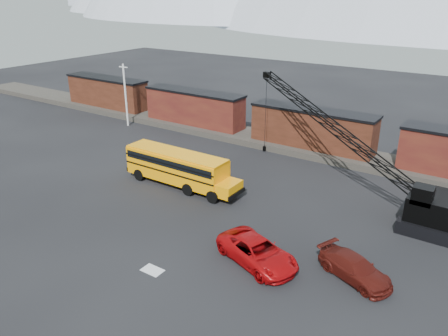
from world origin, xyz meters
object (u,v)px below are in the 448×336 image
object	(u,v)px
school_bus	(179,167)
maroon_suv	(355,268)
crawler_crane	(333,127)
red_pickup	(257,252)

from	to	relation	value
school_bus	maroon_suv	world-z (taller)	school_bus
school_bus	maroon_suv	size ratio (longest dim) A/B	2.34
school_bus	crawler_crane	size ratio (longest dim) A/B	0.52
red_pickup	crawler_crane	world-z (taller)	crawler_crane
crawler_crane	red_pickup	bearing A→B (deg)	-86.32
school_bus	crawler_crane	xyz separation A→B (m)	(10.93, 8.27, 3.56)
crawler_crane	school_bus	bearing A→B (deg)	-142.87
school_bus	red_pickup	world-z (taller)	school_bus
red_pickup	maroon_suv	distance (m)	6.13
red_pickup	maroon_suv	bearing A→B (deg)	-51.97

